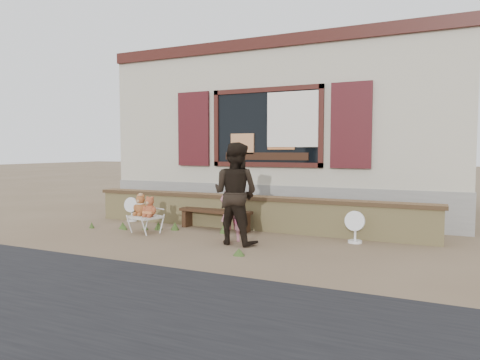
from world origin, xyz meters
The scene contains 12 objects.
ground centered at (0.00, 0.00, 0.00)m, with size 80.00×80.00×0.00m, color brown.
shopfront centered at (0.00, 4.49, 2.00)m, with size 8.04×5.13×4.00m.
brick_wall centered at (0.00, 1.00, 0.34)m, with size 7.10×0.36×0.67m.
bench centered at (-0.58, 0.69, 0.29)m, with size 1.56×0.48×0.39m.
folding_chair centered at (-1.60, -0.18, 0.30)m, with size 0.64×0.59×0.33m.
teddy_bear_left centered at (-1.74, -0.14, 0.53)m, with size 0.30×0.26×0.41m, color brown, non-canonical shape.
teddy_bear_right centered at (-1.47, -0.21, 0.52)m, with size 0.28×0.25×0.39m, color brown, non-canonical shape.
child centered at (0.20, -0.16, 0.55)m, with size 0.40×0.26×1.09m, color pink.
adult centered at (0.33, -0.30, 0.84)m, with size 0.82×0.64×1.69m, color black.
fan_left centered at (-2.70, 0.80, 0.27)m, with size 0.33×0.22×0.53m.
fan_right centered at (2.14, 0.59, 0.27)m, with size 0.35×0.23×0.55m.
grass_tufts centered at (-1.20, 0.00, 0.07)m, with size 3.77×1.59×0.16m.
Camera 1 is at (3.33, -6.69, 1.56)m, focal length 32.00 mm.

